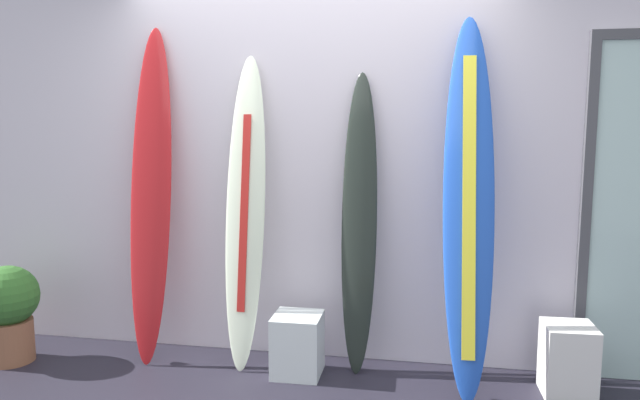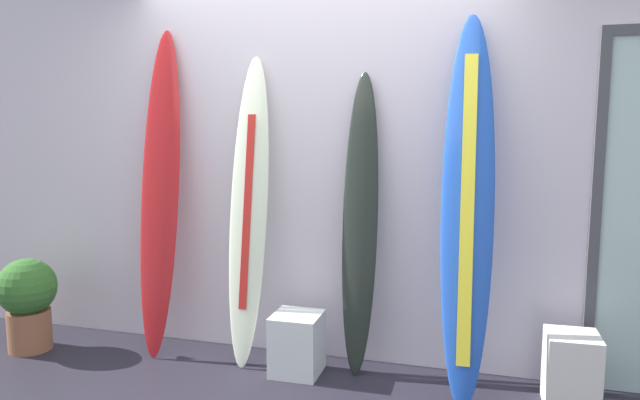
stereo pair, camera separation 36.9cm
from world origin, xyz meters
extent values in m
cube|color=silver|center=(0.00, 1.30, 1.40)|extent=(7.20, 0.20, 2.80)
ellipsoid|color=#B11B1E|center=(-1.06, 0.99, 1.11)|extent=(0.29, 0.40, 2.23)
cone|color=black|center=(-1.06, 0.88, 0.20)|extent=(0.07, 0.08, 0.11)
ellipsoid|color=silver|center=(-0.41, 0.99, 1.02)|extent=(0.27, 0.37, 2.03)
cube|color=#AE201C|center=(-0.41, 0.97, 1.02)|extent=(0.06, 0.21, 1.26)
ellipsoid|color=#212823|center=(0.33, 1.04, 0.96)|extent=(0.23, 0.29, 1.92)
cone|color=black|center=(0.33, 0.99, 0.17)|extent=(0.07, 0.08, 0.11)
ellipsoid|color=blue|center=(0.99, 0.88, 1.12)|extent=(0.33, 0.58, 2.24)
cube|color=yellow|center=(0.99, 0.85, 1.13)|extent=(0.10, 0.40, 1.73)
cone|color=black|center=(0.99, 0.72, 0.20)|extent=(0.07, 0.09, 0.11)
cube|color=white|center=(1.59, 0.88, 0.21)|extent=(0.30, 0.30, 0.43)
cube|color=white|center=(-0.04, 0.88, 0.19)|extent=(0.31, 0.31, 0.39)
cube|color=#47474C|center=(1.71, 1.18, 1.04)|extent=(0.06, 0.06, 2.08)
cylinder|color=brown|center=(-1.97, 0.72, 0.14)|extent=(0.29, 0.29, 0.29)
sphere|color=#326628|center=(-1.97, 0.72, 0.46)|extent=(0.40, 0.40, 0.40)
camera|label=1|loc=(0.76, -2.65, 1.61)|focal=33.31mm
camera|label=2|loc=(1.12, -2.57, 1.61)|focal=33.31mm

